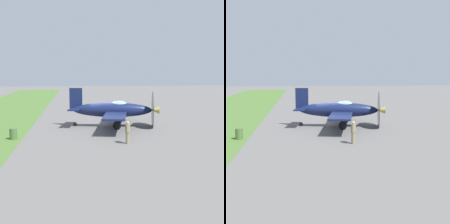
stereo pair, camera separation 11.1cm
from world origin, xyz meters
TOP-DOWN VIEW (x-y plane):
  - ground_plane at (0.00, 0.00)m, footprint 160.00×160.00m
  - airplane_lead at (0.93, 1.14)m, footprint 11.26×8.97m
  - ground_crew_chief at (8.51, 1.30)m, footprint 0.61×0.38m
  - fuel_drum at (5.95, -7.64)m, footprint 0.60×0.60m

SIDE VIEW (x-z plane):
  - ground_plane at x=0.00m, z-range 0.00..0.00m
  - fuel_drum at x=5.95m, z-range 0.00..0.90m
  - ground_crew_chief at x=8.51m, z-range 0.05..1.78m
  - airplane_lead at x=0.93m, z-range -0.32..3.66m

